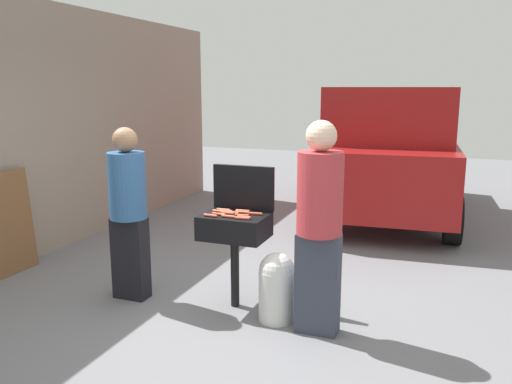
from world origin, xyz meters
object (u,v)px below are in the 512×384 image
Objects in this scene: leaning_board at (0,226)px; hot_dog_0 at (211,215)px; person_right at (319,221)px; hot_dog_2 at (232,213)px; hot_dog_7 at (219,211)px; hot_dog_10 at (244,217)px; propane_tank at (277,286)px; hot_dog_5 at (223,210)px; hot_dog_13 at (228,216)px; hot_dog_1 at (243,211)px; hot_dog_6 at (255,214)px; parked_minivan at (390,151)px; hot_dog_3 at (242,218)px; hot_dog_8 at (219,214)px; hot_dog_9 at (242,215)px; hot_dog_4 at (242,212)px; hot_dog_11 at (226,211)px; bbq_grill at (235,230)px; hot_dog_12 at (227,213)px; person_left at (128,208)px.

hot_dog_0 is at bearing 0.70° from leaning_board.
person_right reaches higher than leaning_board.
hot_dog_2 and hot_dog_7 have the same top height.
hot_dog_10 is 0.21× the size of propane_tank.
hot_dog_13 is (0.15, -0.22, 0.00)m from hot_dog_5.
hot_dog_6 is at bearing -21.97° from hot_dog_1.
hot_dog_3 is at bearing 76.45° from parked_minivan.
hot_dog_7 is at bearing 112.51° from hot_dog_8.
hot_dog_5 is 0.18m from hot_dog_8.
hot_dog_8 and hot_dog_9 have the same top height.
hot_dog_2 is 0.09m from hot_dog_4.
propane_tank is (0.49, -0.17, -0.57)m from hot_dog_2.
hot_dog_7 and hot_dog_11 have the same top height.
hot_dog_11 is 0.11× the size of leaning_board.
propane_tank is (0.58, -0.07, -0.57)m from hot_dog_8.
hot_dog_7 is 1.00× the size of hot_dog_9.
hot_dog_11 is at bearing 5.41° from leaning_board.
hot_dog_8 reaches higher than propane_tank.
leaning_board is at bearing -177.17° from hot_dog_9.
bbq_grill is at bearing -12.05° from person_right.
hot_dog_1 and hot_dog_3 have the same top height.
hot_dog_3 is 0.10m from hot_dog_9.
leaning_board reaches higher than hot_dog_10.
hot_dog_7 is at bearing -96.61° from hot_dog_5.
hot_dog_0 is at bearing -129.12° from hot_dog_12.
hot_dog_3 is 0.07× the size of person_right.
hot_dog_0 is 1.00× the size of hot_dog_5.
hot_dog_8 is (0.04, -0.10, 0.00)m from hot_dog_7.
hot_dog_13 is (0.03, -0.15, 0.00)m from hot_dog_2.
hot_dog_9 is at bearing 164.03° from propane_tank.
person_left is 1.46× the size of leaning_board.
bbq_grill is 0.24m from hot_dog_5.
hot_dog_2 is at bearing 4.41° from leaning_board.
hot_dog_1 is 4.23m from parked_minivan.
person_right is at bearing -7.83° from hot_dog_3.
person_right is at bearing -12.20° from person_left.
hot_dog_13 is (-0.04, -0.24, 0.00)m from hot_dog_1.
person_left is at bearing -166.03° from hot_dog_11.
hot_dog_12 is at bearing 73.69° from parked_minivan.
leaning_board is (-2.49, -0.20, -0.33)m from hot_dog_7.
bbq_grill is 4.35m from parked_minivan.
hot_dog_12 is (-0.06, -0.02, 0.15)m from bbq_grill.
hot_dog_9 is at bearing -70.50° from hot_dog_1.
bbq_grill is 6.79× the size of hot_dog_6.
bbq_grill is at bearing 3.96° from leaning_board.
leaning_board is at bearing -178.77° from hot_dog_13.
hot_dog_0 and hot_dog_9 have the same top height.
person_left is at bearing -171.32° from hot_dog_12.
hot_dog_3 is 4.46m from parked_minivan.
hot_dog_1 is 1.00× the size of hot_dog_3.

